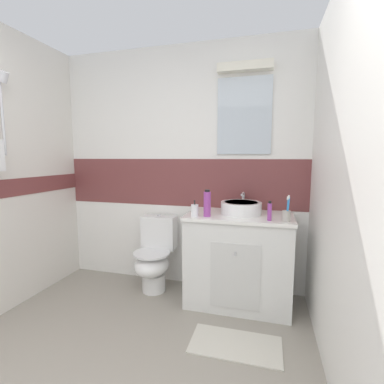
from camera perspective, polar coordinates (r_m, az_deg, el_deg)
name	(u,v)px	position (r m, az deg, el deg)	size (l,w,h in m)	color
ground_plane	(127,357)	(2.31, -13.14, -30.10)	(3.20, 3.48, 0.04)	gray
wall_back_tiled	(181,167)	(2.99, -2.18, 5.07)	(3.20, 0.20, 2.50)	white
wall_right_plain	(356,181)	(1.66, 30.68, 2.04)	(0.10, 3.48, 2.50)	white
vanity_cabinet	(238,259)	(2.71, 9.52, -13.36)	(0.95, 0.58, 0.85)	silver
sink_basin	(241,207)	(2.60, 10.05, -3.14)	(0.37, 0.42, 0.18)	white
toilet	(155,256)	(2.96, -7.67, -12.92)	(0.37, 0.50, 0.77)	white
toothbrush_cup	(286,215)	(2.39, 18.83, -4.46)	(0.07, 0.07, 0.22)	#B2ADA3
soap_dispenser	(195,210)	(2.46, 0.55, -3.76)	(0.07, 0.07, 0.15)	white
shampoo_bottle_tall	(207,204)	(2.44, 3.14, -2.39)	(0.06, 0.06, 0.24)	#993F99
toothpaste_tube_upright	(270,211)	(2.37, 15.64, -3.85)	(0.04, 0.04, 0.16)	#993F99
bath_mat	(235,345)	(2.34, 8.91, -28.57)	(0.66, 0.35, 0.01)	beige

